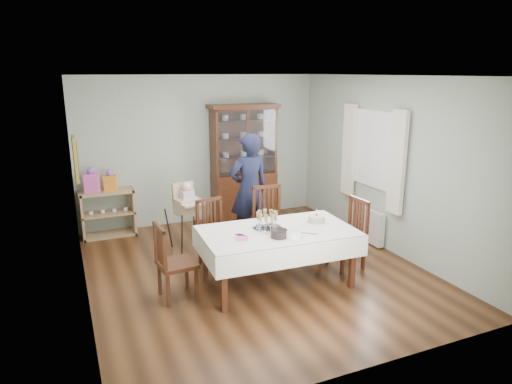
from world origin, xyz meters
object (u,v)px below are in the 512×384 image
chair_far_left (216,247)px  gift_bag_pink (92,181)px  chair_far_right (270,235)px  gift_bag_orange (110,181)px  woman (249,190)px  birthday_cake (316,219)px  dining_table (277,257)px  champagne_tray (267,223)px  china_cabinet (244,161)px  high_chair (188,223)px  chair_end_right (347,247)px  sideboard (108,213)px  chair_end_left (176,276)px

chair_far_left → gift_bag_pink: size_ratio=2.22×
chair_far_left → chair_far_right: (0.90, 0.07, 0.02)m
chair_far_left → gift_bag_orange: size_ratio=2.60×
chair_far_right → gift_bag_pink: (-2.41, 1.83, 0.68)m
woman → birthday_cake: woman is taller
woman → birthday_cake: size_ratio=6.82×
dining_table → champagne_tray: (-0.10, 0.10, 0.45)m
china_cabinet → gift_bag_orange: china_cabinet is taller
champagne_tray → gift_bag_pink: size_ratio=0.88×
chair_far_right → woman: bearing=110.2°
high_chair → gift_bag_pink: (-1.32, 1.08, 0.57)m
high_chair → gift_bag_pink: size_ratio=2.49×
chair_far_left → chair_end_right: chair_end_right is taller
dining_table → sideboard: size_ratio=2.28×
china_cabinet → dining_table: bearing=-103.1°
high_chair → gift_bag_pink: bearing=127.7°
woman → chair_end_left: bearing=37.7°
woman → champagne_tray: (-0.32, -1.40, -0.08)m
sideboard → chair_end_right: size_ratio=0.90×
champagne_tray → birthday_cake: champagne_tray is taller
champagne_tray → birthday_cake: 0.72m
gift_bag_pink → china_cabinet: bearing=-0.0°
dining_table → champagne_tray: champagne_tray is taller
chair_far_right → champagne_tray: (-0.45, -0.86, 0.52)m
dining_table → gift_bag_pink: bearing=126.4°
china_cabinet → gift_bag_orange: 2.43m
chair_far_left → chair_end_right: (1.73, -0.78, 0.01)m
chair_far_left → high_chair: (-0.19, 0.82, 0.14)m
woman → birthday_cake: (0.40, -1.44, -0.11)m
dining_table → gift_bag_orange: (-1.77, 2.80, 0.58)m
china_cabinet → woman: (-0.43, -1.30, -0.21)m
dining_table → birthday_cake: birthday_cake is taller
chair_far_right → woman: (-0.13, 0.54, 0.60)m
chair_far_right → chair_end_left: 1.86m
high_chair → chair_end_left: bearing=-123.4°
dining_table → chair_far_left: 1.06m
sideboard → birthday_cake: bearing=-48.2°
gift_bag_orange → sideboard: bearing=165.7°
chair_far_left → gift_bag_pink: bearing=117.9°
china_cabinet → birthday_cake: (-0.03, -2.73, -0.31)m
sideboard → high_chair: (1.11, -1.10, 0.03)m
high_chair → gift_bag_orange: 1.59m
china_cabinet → gift_bag_pink: (-2.72, 0.00, -0.13)m
china_cabinet → chair_end_left: size_ratio=2.22×
high_chair → birthday_cake: (1.36, -1.65, 0.38)m
dining_table → chair_end_right: 1.18m
champagne_tray → gift_bag_orange: size_ratio=1.02×
chair_end_left → champagne_tray: bearing=-97.0°
sideboard → champagne_tray: (1.74, -2.71, 0.44)m
sideboard → chair_end_left: chair_end_left is taller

